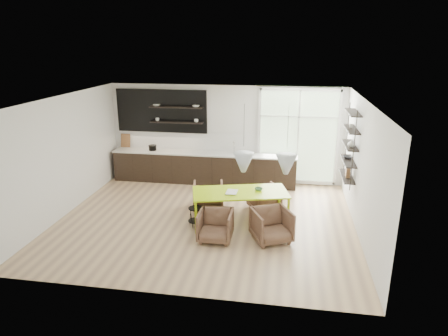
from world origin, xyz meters
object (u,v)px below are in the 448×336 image
armchair_back_left (208,196)px  armchair_front_left (215,225)px  dining_table (240,194)px  armchair_front_right (272,225)px  wire_stool (196,214)px  armchair_back_right (264,198)px

armchair_back_left → armchair_front_left: armchair_back_left is taller
dining_table → armchair_front_right: 1.14m
dining_table → armchair_back_left: size_ratio=3.06×
armchair_back_left → wire_stool: (-0.09, -1.00, -0.06)m
armchair_front_right → armchair_back_right: bearing=73.5°
dining_table → armchair_back_right: size_ratio=3.29×
armchair_back_right → armchair_front_left: size_ratio=0.97×
armchair_back_right → dining_table: bearing=32.0°
dining_table → wire_stool: (-1.00, -0.30, -0.45)m
armchair_back_left → armchair_front_right: armchair_front_right is taller
dining_table → armchair_front_left: bearing=-129.4°
dining_table → wire_stool: dining_table is taller
dining_table → armchair_back_left: (-0.90, 0.70, -0.39)m
armchair_front_left → armchair_front_right: size_ratio=0.94×
armchair_back_right → armchair_front_right: (0.27, -1.61, 0.03)m
armchair_back_left → armchair_front_right: (1.68, -1.44, 0.00)m
dining_table → armchair_front_left: 1.08m
armchair_front_right → wire_stool: (-1.77, 0.44, -0.07)m
armchair_back_right → armchair_front_left: bearing=34.7°
dining_table → wire_stool: 1.13m
armchair_front_right → wire_stool: size_ratio=1.73×
armchair_front_left → armchair_back_right: bearing=62.2°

